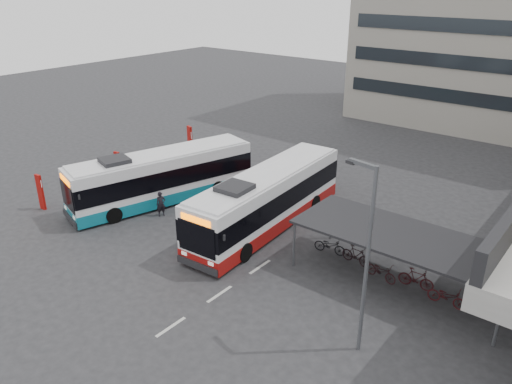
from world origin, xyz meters
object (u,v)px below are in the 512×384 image
Objects in this scene: lamp_post at (366,251)px; pedestrian at (161,204)px; bus_teal at (162,177)px; bus_main at (267,200)px.

pedestrian is at bearing 179.06° from lamp_post.
lamp_post is at bearing 0.16° from bus_teal.
bus_main reaches higher than bus_teal.
bus_teal is at bearing -173.54° from bus_main.
bus_teal is at bearing 75.45° from pedestrian.
bus_teal is 2.38m from pedestrian.
bus_main is 7.54m from bus_teal.
bus_main reaches higher than pedestrian.
bus_teal is 7.84× the size of pedestrian.
pedestrian is (1.56, -1.58, -0.86)m from bus_teal.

